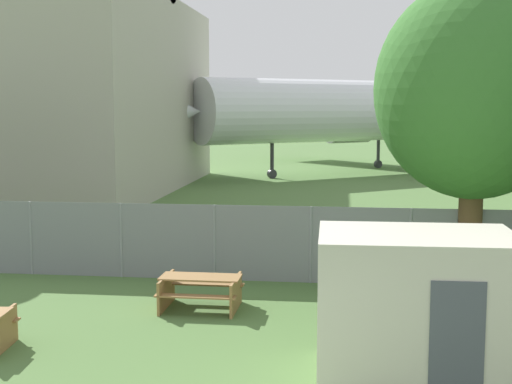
# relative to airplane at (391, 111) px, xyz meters

# --- Properties ---
(perimeter_fence) EXTENTS (56.07, 0.07, 2.02)m
(perimeter_fence) POSITION_rel_airplane_xyz_m (-3.96, -32.37, -3.18)
(perimeter_fence) COLOR gray
(perimeter_fence) RESTS_ON ground
(airplane) EXTENTS (32.24, 26.21, 12.35)m
(airplane) POSITION_rel_airplane_xyz_m (0.00, 0.00, 0.00)
(airplane) COLOR silver
(airplane) RESTS_ON ground
(portable_cabin) EXTENTS (3.35, 2.36, 2.48)m
(portable_cabin) POSITION_rel_airplane_xyz_m (-1.88, -38.57, -2.96)
(portable_cabin) COLOR beige
(portable_cabin) RESTS_ON ground
(picnic_bench_open_grass) EXTENTS (1.83, 1.41, 0.76)m
(picnic_bench_open_grass) POSITION_rel_airplane_xyz_m (-6.33, -35.10, -3.72)
(picnic_bench_open_grass) COLOR olive
(picnic_bench_open_grass) RESTS_ON ground
(tree_near_hangar) EXTENTS (4.94, 4.94, 7.72)m
(tree_near_hangar) POSITION_rel_airplane_xyz_m (0.03, -32.42, 0.78)
(tree_near_hangar) COLOR brown
(tree_near_hangar) RESTS_ON ground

